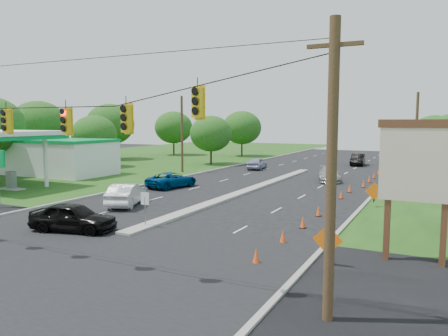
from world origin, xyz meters
The scene contains 42 objects.
ground centered at (0.00, 0.00, 0.00)m, with size 160.00×160.00×0.00m, color black.
grass_left centered at (-30.00, 20.00, 0.00)m, with size 40.00×160.00×0.06m, color #1E4714.
cross_street centered at (0.00, 0.00, 0.00)m, with size 160.00×14.00×0.02m, color black.
curb_left centered at (-10.10, 30.00, 0.00)m, with size 0.25×110.00×0.16m, color gray.
curb_right centered at (10.10, 30.00, 0.00)m, with size 0.25×110.00×0.16m, color gray.
median centered at (0.00, 21.00, 0.00)m, with size 1.00×34.00×0.18m, color gray.
median_sign centered at (0.00, 6.00, 1.46)m, with size 0.55×0.06×2.05m.
signal_span centered at (-0.05, -1.00, 4.97)m, with size 25.60×0.32×9.00m.
utility_pole_far_left centered at (-12.50, 30.00, 4.50)m, with size 0.28×0.28×9.00m, color #422D1C.
utility_pole_far_right centered at (12.50, 35.00, 4.50)m, with size 0.28×0.28×9.00m, color #422D1C.
gas_station centered at (-23.64, 20.24, 2.58)m, with size 18.40×19.70×5.20m.
pylon_sign centered at (14.31, 6.20, 4.00)m, with size 5.90×2.30×6.12m.
cone_0 centered at (8.01, 3.00, 0.35)m, with size 0.32×0.32×0.70m, color #F9531B.
cone_1 centered at (8.01, 6.50, 0.35)m, with size 0.32×0.32×0.70m, color #F9531B.
cone_2 centered at (8.01, 10.00, 0.35)m, with size 0.32×0.32×0.70m, color #F9531B.
cone_3 centered at (8.01, 13.50, 0.35)m, with size 0.32×0.32×0.70m, color #F9531B.
cone_4 centered at (8.01, 17.00, 0.35)m, with size 0.32×0.32×0.70m, color #F9531B.
cone_5 centered at (8.01, 20.50, 0.35)m, with size 0.32×0.32×0.70m, color #F9531B.
cone_6 centered at (8.01, 24.00, 0.35)m, with size 0.32×0.32×0.70m, color #F9531B.
cone_7 centered at (8.61, 27.50, 0.35)m, with size 0.32×0.32×0.70m, color #F9531B.
cone_8 centered at (8.61, 31.00, 0.35)m, with size 0.32×0.32×0.70m, color #F9531B.
cone_9 centered at (8.61, 34.50, 0.35)m, with size 0.32×0.32×0.70m, color #F9531B.
cone_10 centered at (8.61, 38.00, 0.35)m, with size 0.32×0.32×0.70m, color #F9531B.
cone_11 centered at (8.61, 41.50, 0.35)m, with size 0.32×0.32×0.70m, color #F9531B.
cone_12 centered at (8.61, 45.00, 0.35)m, with size 0.32×0.32×0.70m, color #F9531B.
cone_13 centered at (8.61, 48.50, 0.35)m, with size 0.32×0.32×0.70m, color #F9531B.
work_sign_0 centered at (10.80, 4.00, 1.09)m, with size 1.27×0.58×1.37m.
work_sign_1 centered at (10.80, 18.00, 1.09)m, with size 1.27×0.58×1.37m.
work_sign_2 centered at (10.80, 32.00, 1.09)m, with size 1.27×0.58×1.37m.
tree_2 centered at (-26.00, 30.00, 4.34)m, with size 5.88×5.88×6.86m.
tree_3 centered at (-32.00, 40.00, 5.58)m, with size 7.56×7.56×8.82m.
tree_4 centered at (-28.00, 52.00, 4.96)m, with size 6.72×6.72×7.84m.
tree_5 centered at (-14.00, 40.00, 4.34)m, with size 5.88×5.88×6.86m.
tree_6 centered at (-16.00, 55.00, 4.96)m, with size 6.72×6.72×7.84m.
tree_12 centered at (14.00, 48.00, 4.34)m, with size 5.88×5.88×6.86m.
tree_14 centered at (-34.00, 28.00, 5.58)m, with size 7.56×7.56×8.82m.
black_sedan centered at (-3.02, 3.55, 0.81)m, with size 1.91×4.74×1.61m, color black.
white_sedan centered at (-5.30, 10.84, 0.81)m, with size 1.70×4.89×1.61m, color silver.
blue_pickup centered at (-7.12, 19.60, 0.71)m, with size 2.34×5.08×1.41m, color navy.
silver_car_far centered at (4.82, 30.22, 0.71)m, with size 1.99×4.89×1.42m, color #989898.
silver_car_oncoming centered at (-5.99, 37.40, 0.76)m, with size 1.80×4.47×1.52m, color #9697B7.
dark_car_receding centered at (4.63, 48.04, 0.80)m, with size 1.70×4.87×1.61m, color black.
Camera 1 is at (14.84, -13.75, 6.04)m, focal length 35.00 mm.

